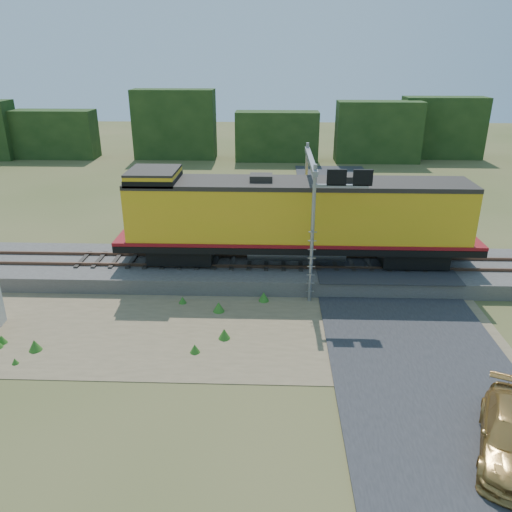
{
  "coord_description": "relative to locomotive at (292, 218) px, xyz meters",
  "views": [
    {
      "loc": [
        1.21,
        -18.43,
        11.18
      ],
      "look_at": [
        0.45,
        3.0,
        2.4
      ],
      "focal_mm": 35.0,
      "sensor_mm": 36.0,
      "label": 1
    }
  ],
  "objects": [
    {
      "name": "weed_clumps",
      "position": [
        -5.69,
        -5.9,
        -3.33
      ],
      "size": [
        15.0,
        6.2,
        0.56
      ],
      "primitive_type": null,
      "color": "#347320",
      "rests_on": "ground"
    },
    {
      "name": "locomotive",
      "position": [
        0.0,
        0.0,
        0.0
      ],
      "size": [
        18.62,
        2.84,
        4.81
      ],
      "color": "black",
      "rests_on": "rails"
    },
    {
      "name": "signal_gantry",
      "position": [
        1.18,
        -0.65,
        1.7
      ],
      "size": [
        2.64,
        6.2,
        6.67
      ],
      "color": "gray",
      "rests_on": "ground"
    },
    {
      "name": "ballast",
      "position": [
        -2.19,
        0.0,
        -2.93
      ],
      "size": [
        70.0,
        5.0,
        0.8
      ],
      "primitive_type": "cube",
      "color": "slate",
      "rests_on": "ground"
    },
    {
      "name": "ground",
      "position": [
        -2.19,
        -6.0,
        -3.33
      ],
      "size": [
        140.0,
        140.0,
        0.0
      ],
      "primitive_type": "plane",
      "color": "#475123",
      "rests_on": "ground"
    },
    {
      "name": "tree_line_north",
      "position": [
        -2.19,
        32.0,
        -0.26
      ],
      "size": [
        130.0,
        3.0,
        6.5
      ],
      "color": "#1A3312",
      "rests_on": "ground"
    },
    {
      "name": "rails",
      "position": [
        -2.19,
        0.0,
        -2.45
      ],
      "size": [
        70.0,
        1.54,
        0.16
      ],
      "color": "brown",
      "rests_on": "ballast"
    },
    {
      "name": "dirt_shoulder",
      "position": [
        -4.19,
        -5.5,
        -3.32
      ],
      "size": [
        26.0,
        8.0,
        0.03
      ],
      "primitive_type": "cube",
      "color": "#8C7754",
      "rests_on": "ground"
    },
    {
      "name": "road",
      "position": [
        4.81,
        -5.26,
        -3.24
      ],
      "size": [
        7.0,
        66.0,
        0.86
      ],
      "color": "#38383A",
      "rests_on": "ground"
    }
  ]
}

